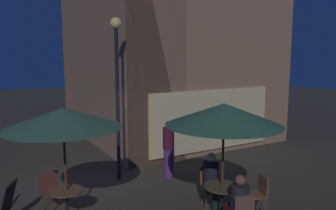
{
  "coord_description": "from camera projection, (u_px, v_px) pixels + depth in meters",
  "views": [
    {
      "loc": [
        -2.46,
        -8.15,
        3.43
      ],
      "look_at": [
        2.25,
        -0.09,
        2.07
      ],
      "focal_mm": 35.47,
      "sensor_mm": 36.0,
      "label": 1
    }
  ],
  "objects": [
    {
      "name": "patron_seated_1",
      "position": [
        211.0,
        177.0,
        7.56
      ],
      "size": [
        0.46,
        0.54,
        1.27
      ],
      "rotation": [
        0.0,
        0.0,
        -1.88
      ],
      "color": "black",
      "rests_on": "ground"
    },
    {
      "name": "cafe_chair_2",
      "position": [
        209.0,
        182.0,
        7.71
      ],
      "size": [
        0.5,
        0.5,
        0.91
      ],
      "rotation": [
        0.0,
        0.0,
        -1.88
      ],
      "color": "brown",
      "rests_on": "ground"
    },
    {
      "name": "cafe_table_0",
      "position": [
        222.0,
        195.0,
        6.96
      ],
      "size": [
        0.77,
        0.77,
        0.76
      ],
      "color": "black",
      "rests_on": "ground"
    },
    {
      "name": "cafe_chair_1",
      "position": [
        259.0,
        192.0,
        7.17
      ],
      "size": [
        0.48,
        0.48,
        0.89
      ],
      "rotation": [
        0.0,
        0.0,
        2.86
      ],
      "color": "brown",
      "rests_on": "ground"
    },
    {
      "name": "ground_plane",
      "position": [
        92.0,
        189.0,
        8.68
      ],
      "size": [
        60.0,
        60.0,
        0.0
      ],
      "primitive_type": "plane",
      "color": "#3B352B"
    },
    {
      "name": "cafe_table_1",
      "position": [
        67.0,
        201.0,
        6.74
      ],
      "size": [
        0.67,
        0.67,
        0.76
      ],
      "color": "black",
      "rests_on": "ground"
    },
    {
      "name": "cafe_building",
      "position": [
        153.0,
        31.0,
        12.83
      ],
      "size": [
        7.09,
        7.93,
        8.83
      ],
      "color": "#9A6E53",
      "rests_on": "ground"
    },
    {
      "name": "patron_seated_0",
      "position": [
        238.0,
        201.0,
        6.32
      ],
      "size": [
        0.42,
        0.54,
        1.24
      ],
      "rotation": [
        0.0,
        0.0,
        1.36
      ],
      "color": "#431817",
      "rests_on": "ground"
    },
    {
      "name": "cafe_chair_3",
      "position": [
        51.0,
        188.0,
        7.38
      ],
      "size": [
        0.49,
        0.49,
        0.88
      ],
      "rotation": [
        0.0,
        0.0,
        -1.39
      ],
      "color": "brown",
      "rests_on": "ground"
    },
    {
      "name": "patio_umbrella_1",
      "position": [
        63.0,
        119.0,
        6.49
      ],
      "size": [
        2.32,
        2.32,
        2.44
      ],
      "color": "black",
      "rests_on": "ground"
    },
    {
      "name": "patio_umbrella_0",
      "position": [
        224.0,
        115.0,
        6.71
      ],
      "size": [
        2.38,
        2.38,
        2.5
      ],
      "color": "black",
      "rests_on": "ground"
    },
    {
      "name": "street_lamp_near_corner",
      "position": [
        117.0,
        71.0,
        8.99
      ],
      "size": [
        0.31,
        0.31,
        4.47
      ],
      "color": "black",
      "rests_on": "ground"
    },
    {
      "name": "patron_standing_2",
      "position": [
        169.0,
        149.0,
        9.41
      ],
      "size": [
        0.33,
        0.33,
        1.65
      ],
      "rotation": [
        0.0,
        0.0,
        5.01
      ],
      "color": "#5C2F6A",
      "rests_on": "ground"
    }
  ]
}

